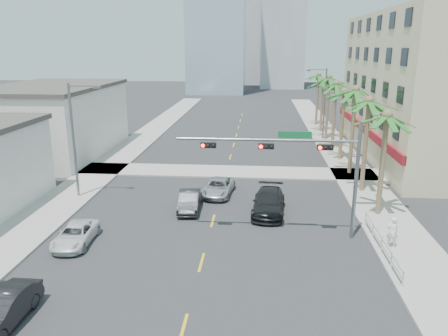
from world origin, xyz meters
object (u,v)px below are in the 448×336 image
(car_parked_mid, at_px, (2,310))
(car_lane_right, at_px, (269,202))
(car_lane_center, at_px, (218,187))
(car_parked_far, at_px, (75,235))
(pedestrian, at_px, (392,232))
(traffic_signal_mast, at_px, (304,159))
(car_lane_left, at_px, (189,201))

(car_parked_mid, height_order, car_lane_right, car_lane_right)
(car_lane_center, bearing_deg, car_parked_far, -122.57)
(car_lane_center, bearing_deg, car_lane_right, -36.40)
(car_parked_far, relative_size, car_lane_right, 0.78)
(car_lane_center, bearing_deg, pedestrian, -32.50)
(car_lane_center, relative_size, pedestrian, 2.46)
(traffic_signal_mast, xyz_separation_m, car_lane_right, (-1.93, 3.90, -4.27))
(car_parked_mid, bearing_deg, car_lane_right, 51.26)
(car_lane_right, bearing_deg, traffic_signal_mast, -59.38)
(car_parked_far, height_order, car_lane_left, car_lane_left)
(car_lane_left, xyz_separation_m, car_lane_center, (1.83, 3.52, -0.05))
(car_parked_mid, bearing_deg, car_lane_center, 67.37)
(traffic_signal_mast, bearing_deg, car_lane_center, 128.03)
(car_parked_far, xyz_separation_m, car_lane_left, (6.00, 6.26, 0.11))
(car_parked_mid, xyz_separation_m, car_lane_center, (7.68, 17.84, -0.09))
(traffic_signal_mast, relative_size, car_lane_center, 2.41)
(traffic_signal_mast, bearing_deg, car_lane_left, 152.49)
(car_parked_mid, distance_m, car_parked_far, 8.07)
(car_parked_far, height_order, car_lane_right, car_lane_right)
(pedestrian, bearing_deg, traffic_signal_mast, -13.01)
(car_lane_center, bearing_deg, car_parked_mid, -107.17)
(pedestrian, bearing_deg, car_lane_right, -34.77)
(car_parked_far, bearing_deg, car_lane_center, 48.83)
(traffic_signal_mast, height_order, pedestrian, traffic_signal_mast)
(car_parked_far, relative_size, car_lane_center, 0.91)
(car_lane_left, bearing_deg, traffic_signal_mast, -31.96)
(traffic_signal_mast, xyz_separation_m, car_parked_mid, (-13.58, -10.29, -4.33))
(traffic_signal_mast, xyz_separation_m, car_lane_center, (-5.91, 7.55, -4.42))
(car_parked_mid, relative_size, pedestrian, 2.36)
(car_parked_far, bearing_deg, car_lane_left, 43.72)
(car_lane_left, bearing_deg, pedestrian, -26.97)
(car_parked_mid, relative_size, car_parked_far, 1.05)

